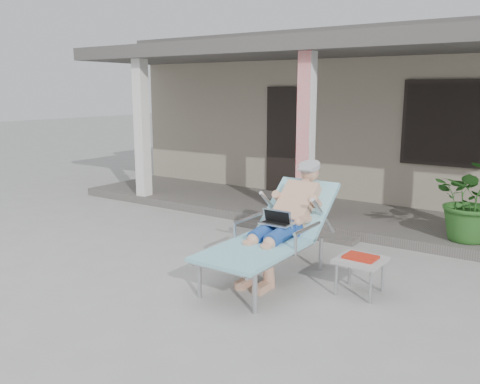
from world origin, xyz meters
The scene contains 8 objects.
ground centered at (0.00, 0.00, 0.00)m, with size 60.00×60.00×0.00m, color #9E9E99.
house centered at (0.00, 6.50, 1.67)m, with size 10.40×5.40×3.30m.
porch_deck centered at (0.00, 3.00, 0.07)m, with size 10.00×2.00×0.15m, color #605B56.
porch_overhang centered at (0.00, 2.95, 2.79)m, with size 10.00×2.30×2.85m.
porch_step centered at (0.00, 1.85, 0.04)m, with size 2.00×0.30×0.07m, color #605B56.
lounger centered at (0.67, 0.16, 0.87)m, with size 0.83×2.17×1.40m.
side_table centered at (1.69, 0.16, 0.36)m, with size 0.50×0.50×0.43m.
potted_palm centered at (2.40, 2.45, 0.72)m, with size 1.03×0.89×1.14m, color #26591E.
Camera 1 is at (3.53, -4.92, 2.20)m, focal length 38.00 mm.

